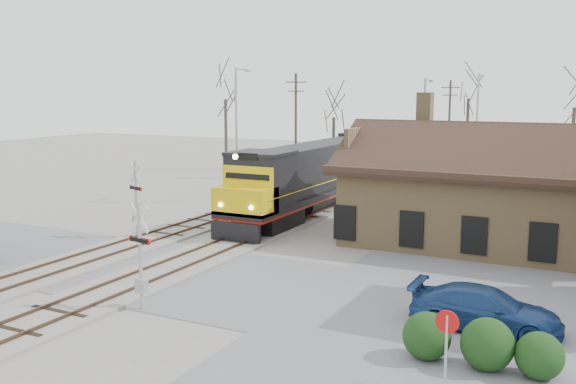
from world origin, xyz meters
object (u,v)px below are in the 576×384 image
object	(u,v)px
depot	(490,199)
locomotive_lead	(313,175)
locomotive_trailing	(407,149)
parked_car	(485,309)

from	to	relation	value
depot	locomotive_lead	distance (m)	12.67
locomotive_lead	locomotive_trailing	world-z (taller)	locomotive_lead
parked_car	locomotive_trailing	bearing A→B (deg)	20.88
locomotive_lead	locomotive_trailing	bearing A→B (deg)	90.00
locomotive_trailing	parked_car	size ratio (longest dim) A/B	4.22
depot	locomotive_trailing	size ratio (longest dim) A/B	0.72
locomotive_lead	locomotive_trailing	xyz separation A→B (m)	(0.00, 21.41, -0.00)
locomotive_lead	parked_car	size ratio (longest dim) A/B	4.22
depot	parked_car	distance (m)	12.87
locomotive_lead	depot	bearing A→B (deg)	-18.89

